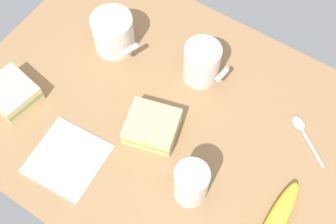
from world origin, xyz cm
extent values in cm
cube|color=#936D47|center=(0.00, 0.00, 1.00)|extent=(90.00, 64.00, 2.00)
cylinder|color=silver|center=(-0.10, 13.54, 6.81)|extent=(8.12, 8.12, 9.62)
cylinder|color=brown|center=(-0.10, 13.54, 11.12)|extent=(7.15, 7.15, 0.40)
cylinder|color=silver|center=(5.40, 13.05, 7.29)|extent=(1.52, 3.75, 1.20)
cylinder|color=silver|center=(-21.38, 9.67, 6.60)|extent=(9.51, 9.51, 9.20)
cylinder|color=tan|center=(-21.38, 9.67, 10.70)|extent=(8.37, 8.37, 0.40)
cylinder|color=silver|center=(-15.25, 7.60, 7.06)|extent=(2.51, 4.44, 1.20)
cube|color=#DBB77A|center=(-1.14, -4.37, 2.80)|extent=(12.77, 12.04, 1.60)
cube|color=#8CB24C|center=(-1.14, -4.37, 4.20)|extent=(12.77, 12.04, 1.20)
cube|color=#DBB77A|center=(-1.14, -4.37, 5.60)|extent=(12.77, 12.04, 1.60)
cube|color=beige|center=(-31.36, -14.47, 2.80)|extent=(11.57, 10.73, 1.60)
cube|color=#8CB24C|center=(-31.36, -14.47, 4.20)|extent=(11.57, 10.73, 1.20)
cube|color=beige|center=(-31.36, -14.47, 5.60)|extent=(11.57, 10.73, 1.60)
cylinder|color=silver|center=(12.63, -11.37, 7.09)|extent=(6.67, 6.67, 10.17)
cylinder|color=white|center=(12.63, -11.37, 5.67)|extent=(6.01, 6.01, 7.34)
ellipsoid|color=yellow|center=(29.62, -8.04, 3.82)|extent=(3.74, 18.50, 3.64)
ellipsoid|color=silver|center=(24.26, 14.25, 2.40)|extent=(4.32, 4.07, 0.80)
cylinder|color=silver|center=(29.32, 10.51, 2.35)|extent=(7.63, 5.91, 0.70)
cube|color=white|center=(-12.30, -19.30, 2.15)|extent=(15.31, 15.31, 0.30)
camera|label=1|loc=(23.36, -35.70, 85.08)|focal=45.92mm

